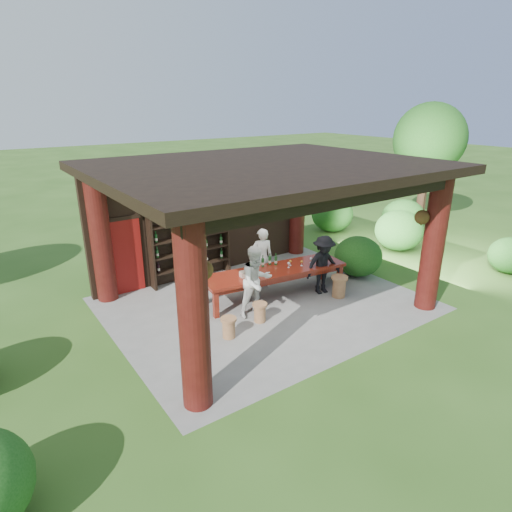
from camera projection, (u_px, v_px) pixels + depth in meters
ground at (265, 303)px, 10.77m from camera, size 90.00×90.00×0.00m
pavilion at (255, 218)px, 10.36m from camera, size 7.50×6.00×3.60m
wine_shelf at (190, 244)px, 11.87m from camera, size 2.37×0.36×2.08m
tasting_table at (275, 273)px, 10.95m from camera, size 3.92×1.48×0.75m
stool_near_left at (260, 312)px, 9.81m from camera, size 0.34×0.34×0.45m
stool_near_right at (339, 286)px, 11.05m from camera, size 0.43×0.43×0.56m
stool_far_left at (229, 327)px, 9.14m from camera, size 0.35×0.35×0.46m
host at (262, 258)px, 11.52m from camera, size 0.70×0.58×1.64m
guest_woman at (256, 281)px, 9.92m from camera, size 0.83×0.65×1.71m
guest_man at (323, 265)px, 11.12m from camera, size 1.09×0.73×1.57m
table_bottles at (269, 260)px, 11.14m from camera, size 0.44×0.18×0.31m
table_glasses at (298, 263)px, 11.16m from camera, size 0.77×0.26×0.15m
napkin_basket at (245, 274)px, 10.44m from camera, size 0.28×0.21×0.14m
shrubs at (320, 259)px, 12.21m from camera, size 15.87×8.15×1.36m
trees at (334, 152)px, 12.71m from camera, size 22.75×10.69×4.80m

